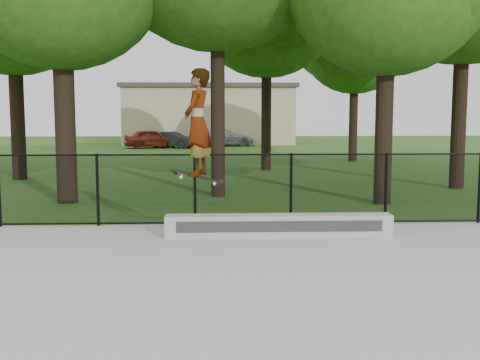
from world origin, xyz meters
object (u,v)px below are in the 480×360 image
Objects in this scene: car_b at (172,140)px; car_a at (152,139)px; skater_airborne at (198,124)px; grind_ledge at (279,226)px; car_c at (224,137)px.

car_a is at bearing 119.27° from car_b.
skater_airborne is (2.46, -28.16, 1.68)m from car_b.
skater_airborne is at bearing -168.94° from grind_ledge.
car_c is at bearing -37.45° from car_b.
car_c is (3.39, 1.89, 0.06)m from car_b.
skater_airborne reaches higher than car_b.
car_a is at bearing 109.63° from car_c.
skater_airborne reaches higher than car_a.
car_b is at bearing 115.43° from car_c.
car_c is at bearing 88.23° from skater_airborne.
car_b is 3.88m from car_c.
car_c is 30.11m from skater_airborne.
car_a is 1.66× the size of skater_airborne.
car_c reaches higher than car_b.
car_b is (1.30, 0.13, -0.08)m from car_a.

